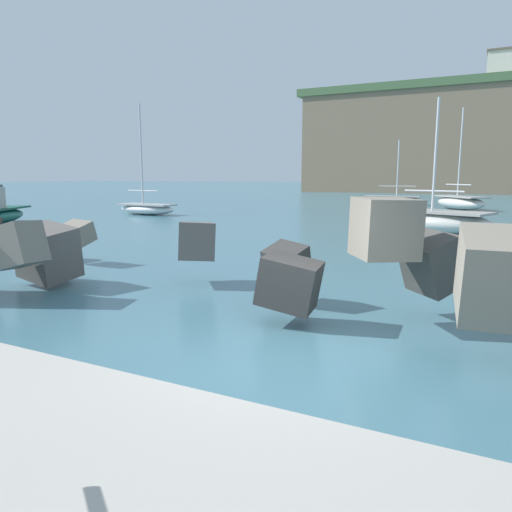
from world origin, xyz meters
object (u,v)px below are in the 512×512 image
(boat_near_centre, at_px, (460,202))
(station_building_central, at_px, (509,71))
(boat_near_left, at_px, (439,221))
(boat_mid_centre, at_px, (147,208))
(boat_near_right, at_px, (392,200))

(boat_near_centre, distance_m, station_building_central, 55.31)
(boat_near_left, relative_size, boat_mid_centre, 0.82)
(boat_near_left, distance_m, boat_near_right, 22.62)
(boat_near_left, relative_size, station_building_central, 0.77)
(boat_near_centre, height_order, boat_near_right, boat_near_centre)
(boat_near_centre, xyz_separation_m, boat_near_right, (-6.05, 3.89, -0.13))
(boat_near_centre, relative_size, boat_near_right, 1.35)
(station_building_central, bearing_deg, boat_near_right, -100.51)
(boat_near_right, xyz_separation_m, station_building_central, (8.89, 47.91, 19.30))
(boat_near_centre, bearing_deg, boat_near_left, -89.13)
(boat_mid_centre, bearing_deg, boat_near_left, -7.87)
(boat_mid_centre, relative_size, station_building_central, 0.93)
(station_building_central, bearing_deg, boat_mid_centre, -107.98)
(boat_near_left, distance_m, station_building_central, 72.27)
(boat_mid_centre, bearing_deg, station_building_central, 72.02)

